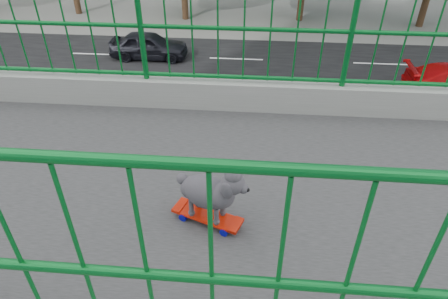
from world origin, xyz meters
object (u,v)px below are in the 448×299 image
car_1 (37,142)px  car_4 (149,45)px  poodle (210,190)px  car_0 (292,219)px  skateboard (207,216)px

car_1 → car_4: bearing=168.8°
poodle → car_4: 21.01m
car_0 → car_1: bearing=-109.2°
car_0 → car_4: car_0 is taller
poodle → car_1: 13.88m
car_1 → poodle: bearing=38.8°
car_4 → poodle: bearing=-163.3°
skateboard → car_0: skateboard is taller
skateboard → poodle: (0.01, 0.03, 0.26)m
poodle → car_1: size_ratio=0.12×
skateboard → car_4: 20.91m
car_4 → skateboard: bearing=-163.3°
car_0 → car_4: bearing=-150.4°
car_4 → car_1: bearing=168.8°
skateboard → car_4: size_ratio=0.12×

